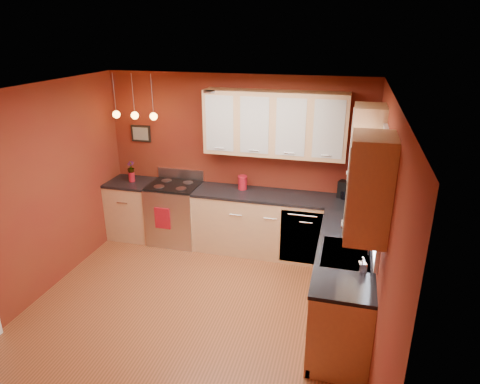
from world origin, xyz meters
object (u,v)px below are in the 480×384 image
(sink, at_px, (346,255))
(soap_pump, at_px, (362,265))
(red_canister, at_px, (243,182))
(gas_range, at_px, (175,213))
(coffee_maker, at_px, (345,190))

(sink, xyz_separation_m, soap_pump, (0.16, -0.36, 0.11))
(red_canister, bearing_deg, gas_range, -174.18)
(sink, height_order, soap_pump, sink)
(gas_range, xyz_separation_m, coffee_maker, (2.55, 0.14, 0.57))
(coffee_maker, distance_m, soap_pump, 2.02)
(gas_range, height_order, soap_pump, gas_range)
(soap_pump, bearing_deg, gas_range, 146.18)
(gas_range, height_order, sink, sink)
(coffee_maker, xyz_separation_m, soap_pump, (0.24, -2.00, -0.03))
(gas_range, height_order, red_canister, red_canister)
(sink, xyz_separation_m, coffee_maker, (-0.08, 1.64, 0.14))
(gas_range, bearing_deg, coffee_maker, 3.10)
(red_canister, bearing_deg, coffee_maker, 1.14)
(soap_pump, bearing_deg, red_canister, 131.08)
(sink, bearing_deg, soap_pump, -66.25)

